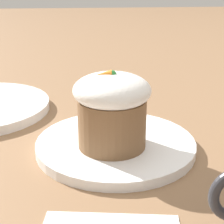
# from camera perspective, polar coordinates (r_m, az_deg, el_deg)

# --- Properties ---
(ground_plane) EXTENTS (4.00, 4.00, 0.00)m
(ground_plane) POSITION_cam_1_polar(r_m,az_deg,el_deg) (0.54, 0.54, -5.65)
(ground_plane) COLOR #846042
(dessert_plate) EXTENTS (0.23, 0.23, 0.01)m
(dessert_plate) POSITION_cam_1_polar(r_m,az_deg,el_deg) (0.53, 0.55, -5.00)
(dessert_plate) COLOR white
(dessert_plate) RESTS_ON ground_plane
(carrot_cake) EXTENTS (0.10, 0.10, 0.11)m
(carrot_cake) POSITION_cam_1_polar(r_m,az_deg,el_deg) (0.49, -0.00, 0.58)
(carrot_cake) COLOR brown
(carrot_cake) RESTS_ON dessert_plate
(spoon) EXTENTS (0.04, 0.14, 0.01)m
(spoon) POSITION_cam_1_polar(r_m,az_deg,el_deg) (0.53, 0.46, -3.92)
(spoon) COLOR silver
(spoon) RESTS_ON dessert_plate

